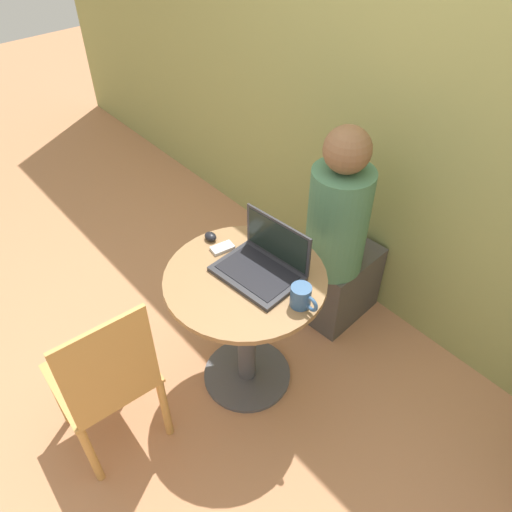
{
  "coord_description": "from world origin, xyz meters",
  "views": [
    {
      "loc": [
        1.21,
        -0.98,
        2.23
      ],
      "look_at": [
        0.01,
        0.05,
        0.83
      ],
      "focal_mm": 35.0,
      "sensor_mm": 36.0,
      "label": 1
    }
  ],
  "objects_px": {
    "laptop": "(263,264)",
    "cell_phone": "(222,248)",
    "chair_empty": "(107,380)",
    "person_seated": "(339,246)"
  },
  "relations": [
    {
      "from": "chair_empty",
      "to": "laptop",
      "type": "bearing_deg",
      "value": 79.9
    },
    {
      "from": "laptop",
      "to": "chair_empty",
      "type": "relative_size",
      "value": 0.42
    },
    {
      "from": "chair_empty",
      "to": "person_seated",
      "type": "distance_m",
      "value": 1.32
    },
    {
      "from": "person_seated",
      "to": "laptop",
      "type": "bearing_deg",
      "value": -86.53
    },
    {
      "from": "laptop",
      "to": "cell_phone",
      "type": "bearing_deg",
      "value": -169.14
    },
    {
      "from": "laptop",
      "to": "person_seated",
      "type": "xyz_separation_m",
      "value": [
        -0.03,
        0.57,
        -0.24
      ]
    },
    {
      "from": "chair_empty",
      "to": "person_seated",
      "type": "height_order",
      "value": "person_seated"
    },
    {
      "from": "laptop",
      "to": "cell_phone",
      "type": "xyz_separation_m",
      "value": [
        -0.23,
        -0.04,
        -0.04
      ]
    },
    {
      "from": "cell_phone",
      "to": "person_seated",
      "type": "bearing_deg",
      "value": 72.09
    },
    {
      "from": "laptop",
      "to": "cell_phone",
      "type": "distance_m",
      "value": 0.24
    }
  ]
}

